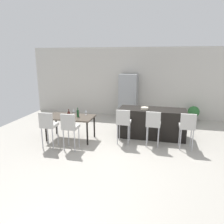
# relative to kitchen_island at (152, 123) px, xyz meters

# --- Properties ---
(ground_plane) EXTENTS (10.00, 10.00, 0.00)m
(ground_plane) POSITION_rel_kitchen_island_xyz_m (-0.47, -0.71, -0.46)
(ground_plane) COLOR #ADA89E
(back_wall) EXTENTS (10.00, 0.12, 2.90)m
(back_wall) POSITION_rel_kitchen_island_xyz_m (-0.47, 2.44, 0.99)
(back_wall) COLOR beige
(back_wall) RESTS_ON ground_plane
(kitchen_island) EXTENTS (2.09, 0.81, 0.92)m
(kitchen_island) POSITION_rel_kitchen_island_xyz_m (0.00, 0.00, 0.00)
(kitchen_island) COLOR black
(kitchen_island) RESTS_ON ground_plane
(bar_chair_left) EXTENTS (0.41, 0.41, 1.05)m
(bar_chair_left) POSITION_rel_kitchen_island_xyz_m (-0.78, -0.79, 0.24)
(bar_chair_left) COLOR beige
(bar_chair_left) RESTS_ON ground_plane
(bar_chair_middle) EXTENTS (0.41, 0.41, 1.05)m
(bar_chair_middle) POSITION_rel_kitchen_island_xyz_m (0.07, -0.79, 0.24)
(bar_chair_middle) COLOR beige
(bar_chair_middle) RESTS_ON ground_plane
(bar_chair_right) EXTENTS (0.41, 0.41, 1.05)m
(bar_chair_right) POSITION_rel_kitchen_island_xyz_m (0.99, -0.79, 0.24)
(bar_chair_right) COLOR beige
(bar_chair_right) RESTS_ON ground_plane
(dining_table) EXTENTS (1.45, 0.78, 0.74)m
(dining_table) POSITION_rel_kitchen_island_xyz_m (-2.45, -0.80, 0.21)
(dining_table) COLOR #4C4238
(dining_table) RESTS_ON ground_plane
(dining_chair_near) EXTENTS (0.41, 0.41, 1.05)m
(dining_chair_near) POSITION_rel_kitchen_island_xyz_m (-2.77, -1.56, 0.24)
(dining_chair_near) COLOR beige
(dining_chair_near) RESTS_ON ground_plane
(dining_chair_far) EXTENTS (0.40, 0.40, 1.05)m
(dining_chair_far) POSITION_rel_kitchen_island_xyz_m (-2.12, -1.56, 0.24)
(dining_chair_far) COLOR beige
(dining_chair_far) RESTS_ON ground_plane
(wine_bottle_middle) EXTENTS (0.08, 0.08, 0.28)m
(wine_bottle_middle) POSITION_rel_kitchen_island_xyz_m (-2.38, -1.03, 0.39)
(wine_bottle_middle) COLOR #471E19
(wine_bottle_middle) RESTS_ON dining_table
(wine_bottle_far) EXTENTS (0.07, 0.07, 0.28)m
(wine_bottle_far) POSITION_rel_kitchen_island_xyz_m (-2.19, -0.79, 0.39)
(wine_bottle_far) COLOR #194723
(wine_bottle_far) RESTS_ON dining_table
(wine_glass_left) EXTENTS (0.07, 0.07, 0.17)m
(wine_glass_left) POSITION_rel_kitchen_island_xyz_m (-2.45, -0.52, 0.40)
(wine_glass_left) COLOR silver
(wine_glass_left) RESTS_ON dining_table
(wine_glass_right) EXTENTS (0.07, 0.07, 0.17)m
(wine_glass_right) POSITION_rel_kitchen_island_xyz_m (-2.03, -0.53, 0.40)
(wine_glass_right) COLOR silver
(wine_glass_right) RESTS_ON dining_table
(refrigerator) EXTENTS (0.72, 0.68, 1.84)m
(refrigerator) POSITION_rel_kitchen_island_xyz_m (-1.09, 2.00, 0.46)
(refrigerator) COLOR #939699
(refrigerator) RESTS_ON ground_plane
(fruit_bowl) EXTENTS (0.23, 0.23, 0.07)m
(fruit_bowl) POSITION_rel_kitchen_island_xyz_m (-0.24, -0.11, 0.50)
(fruit_bowl) COLOR beige
(fruit_bowl) RESTS_ON kitchen_island
(potted_plant) EXTENTS (0.44, 0.44, 0.64)m
(potted_plant) POSITION_rel_kitchen_island_xyz_m (1.51, 1.99, -0.08)
(potted_plant) COLOR #38383D
(potted_plant) RESTS_ON ground_plane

